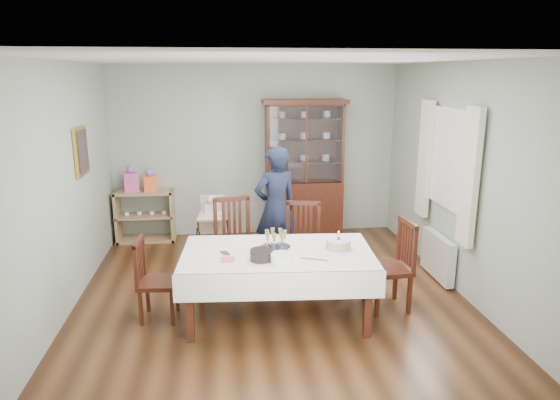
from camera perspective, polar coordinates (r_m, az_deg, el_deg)
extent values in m
plane|color=#593319|center=(6.00, -0.93, -10.99)|extent=(5.00, 5.00, 0.00)
plane|color=#9EAA99|center=(8.01, -2.84, 5.58)|extent=(4.50, 0.00, 4.50)
plane|color=#9EAA99|center=(5.78, -23.75, 0.97)|extent=(0.00, 5.00, 5.00)
plane|color=#9EAA99|center=(6.20, 20.19, 2.14)|extent=(0.00, 5.00, 5.00)
plane|color=white|center=(5.43, -1.05, 15.75)|extent=(5.00, 5.00, 0.00)
cube|color=#421E10|center=(5.23, -0.29, -6.31)|extent=(1.97, 1.18, 0.06)
cube|color=silver|center=(5.22, -0.29, -5.95)|extent=(2.08, 1.29, 0.01)
cube|color=#421E10|center=(8.05, 2.70, -0.93)|extent=(1.20, 0.45, 0.90)
cube|color=white|center=(7.65, 3.03, 6.30)|extent=(1.12, 0.01, 1.16)
cube|color=#421E10|center=(7.78, 2.85, 11.17)|extent=(1.30, 0.48, 0.07)
cube|color=tan|center=(8.17, -14.97, -4.32)|extent=(0.90, 0.38, 0.04)
cube|color=tan|center=(8.06, -15.14, -1.76)|extent=(0.90, 0.38, 0.03)
cube|color=tan|center=(7.97, -15.32, 0.86)|extent=(0.90, 0.38, 0.04)
cube|color=tan|center=(8.14, -18.07, -1.83)|extent=(0.04, 0.38, 0.80)
cube|color=tan|center=(8.01, -12.17, -1.68)|extent=(0.04, 0.38, 0.80)
cube|color=gold|center=(6.48, -21.79, 5.19)|extent=(0.04, 0.48, 0.58)
cube|color=white|center=(6.42, 18.91, 4.45)|extent=(0.04, 1.02, 1.22)
cube|color=silver|center=(5.86, 20.88, 2.41)|extent=(0.07, 0.30, 1.55)
cube|color=silver|center=(6.96, 16.22, 4.54)|extent=(0.07, 0.30, 1.55)
cube|color=white|center=(6.70, 17.58, -6.13)|extent=(0.10, 0.80, 0.55)
cube|color=#421E10|center=(6.15, -5.03, -5.42)|extent=(0.56, 0.56, 0.05)
cube|color=#421E10|center=(6.26, -5.53, -2.22)|extent=(0.46, 0.13, 0.57)
cube|color=#421E10|center=(6.21, 2.58, -5.50)|extent=(0.53, 0.53, 0.05)
cube|color=#421E10|center=(6.31, 2.69, -2.51)|extent=(0.43, 0.13, 0.53)
cube|color=#421E10|center=(5.51, -13.72, -9.15)|extent=(0.43, 0.43, 0.05)
cube|color=#421E10|center=(5.46, -15.74, -6.75)|extent=(0.07, 0.38, 0.47)
cube|color=#421E10|center=(5.69, 12.22, -7.71)|extent=(0.49, 0.49, 0.05)
cube|color=#421E10|center=(5.68, 14.28, -4.90)|extent=(0.07, 0.43, 0.53)
imported|color=black|center=(6.59, -0.50, -0.96)|extent=(0.70, 0.57, 1.66)
cube|color=#C5AD89|center=(6.83, -7.76, -2.33)|extent=(0.35, 0.32, 0.23)
cube|color=#C5AD89|center=(6.78, -7.82, -0.80)|extent=(0.32, 0.09, 0.26)
cube|color=#C5AD89|center=(6.81, -7.78, -1.72)|extent=(0.35, 0.19, 0.03)
cube|color=silver|center=(6.79, -7.80, -1.11)|extent=(0.18, 0.15, 0.17)
sphere|color=beige|center=(6.76, -7.84, -0.03)|extent=(0.14, 0.14, 0.14)
cylinder|color=silver|center=(5.32, -0.51, -5.45)|extent=(0.32, 0.32, 0.01)
torus|color=silver|center=(5.31, -0.51, -5.36)|extent=(0.32, 0.32, 0.01)
cylinder|color=white|center=(5.30, 6.67, -5.58)|extent=(0.30, 0.30, 0.02)
cylinder|color=brown|center=(5.29, 6.68, -5.02)|extent=(0.26, 0.26, 0.09)
cylinder|color=silver|center=(5.27, 6.70, -4.52)|extent=(0.26, 0.26, 0.01)
cylinder|color=#F24C4C|center=(5.26, 6.71, -4.06)|extent=(0.01, 0.01, 0.07)
sphere|color=yellow|center=(5.24, 6.73, -3.63)|extent=(0.02, 0.02, 0.02)
cylinder|color=black|center=(4.98, -2.16, -6.29)|extent=(0.27, 0.27, 0.11)
cylinder|color=white|center=(4.92, 0.12, -6.63)|extent=(0.26, 0.26, 0.09)
cube|color=#DA5096|center=(5.01, -5.98, -6.77)|extent=(0.14, 0.14, 0.02)
cube|color=silver|center=(5.00, 3.92, -6.78)|extent=(0.26, 0.14, 0.01)
cube|color=#DA5096|center=(7.94, -16.62, 1.97)|extent=(0.24, 0.18, 0.29)
sphere|color=#E533B2|center=(7.91, -16.72, 3.35)|extent=(0.12, 0.12, 0.12)
cube|color=orange|center=(7.91, -14.68, 1.84)|extent=(0.21, 0.17, 0.24)
sphere|color=#E533B2|center=(7.87, -14.75, 3.02)|extent=(0.11, 0.11, 0.11)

